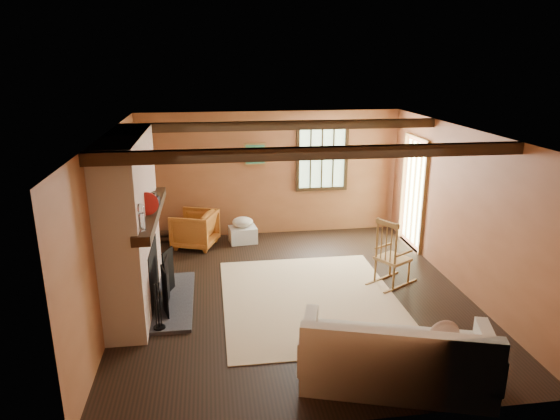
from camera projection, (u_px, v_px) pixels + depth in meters
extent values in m
plane|color=black|center=(294.00, 294.00, 7.38)|extent=(5.50, 5.50, 0.00)
cube|color=#9A5836|center=(271.00, 174.00, 9.64)|extent=(5.00, 0.02, 2.40)
cube|color=#9A5836|center=(347.00, 310.00, 4.43)|extent=(5.00, 0.02, 2.40)
cube|color=#9A5836|center=(112.00, 225.00, 6.70)|extent=(0.02, 5.50, 2.40)
cube|color=#9A5836|center=(461.00, 210.00, 7.37)|extent=(0.02, 5.50, 2.40)
cube|color=silver|center=(296.00, 132.00, 6.68)|extent=(5.00, 5.50, 0.02)
cube|color=#321E10|center=(314.00, 153.00, 5.57)|extent=(5.00, 0.12, 0.14)
cube|color=#321E10|center=(283.00, 125.00, 7.84)|extent=(5.00, 0.12, 0.14)
cube|color=#321E10|center=(322.00, 157.00, 9.65)|extent=(1.02, 0.06, 1.32)
cube|color=#B0D09F|center=(322.00, 157.00, 9.68)|extent=(0.90, 0.01, 1.20)
cube|color=#321E10|center=(322.00, 157.00, 9.66)|extent=(0.90, 0.03, 0.02)
cube|color=olive|center=(413.00, 193.00, 9.03)|extent=(0.06, 1.00, 2.06)
cube|color=#B0D09F|center=(415.00, 193.00, 9.04)|extent=(0.01, 0.80, 1.85)
cube|color=olive|center=(255.00, 154.00, 9.45)|extent=(0.42, 0.03, 0.42)
cube|color=#21655F|center=(255.00, 154.00, 9.44)|extent=(0.36, 0.01, 0.36)
cube|color=#B06444|center=(131.00, 224.00, 6.73)|extent=(0.50, 2.20, 2.40)
cube|color=black|center=(141.00, 275.00, 6.96)|extent=(0.38, 1.00, 0.85)
cube|color=#3E3D43|center=(174.00, 300.00, 7.14)|extent=(0.55, 1.80, 0.05)
cube|color=#321E10|center=(151.00, 213.00, 6.72)|extent=(0.22, 2.30, 0.12)
cube|color=black|center=(165.00, 291.00, 6.62)|extent=(0.10, 0.32, 0.66)
cube|color=black|center=(167.00, 281.00, 6.94)|extent=(0.04, 0.33, 0.66)
cube|color=black|center=(168.00, 271.00, 7.26)|extent=(0.13, 0.31, 0.66)
cylinder|color=black|center=(159.00, 327.00, 6.36)|extent=(0.15, 0.15, 0.02)
cylinder|color=black|center=(155.00, 307.00, 6.24)|extent=(0.01, 0.01, 0.62)
cylinder|color=black|center=(158.00, 306.00, 6.27)|extent=(0.01, 0.01, 0.62)
cylinder|color=black|center=(160.00, 305.00, 6.30)|extent=(0.01, 0.01, 0.62)
cylinder|color=white|center=(141.00, 222.00, 5.82)|extent=(0.10, 0.10, 0.21)
sphere|color=white|center=(140.00, 208.00, 5.77)|extent=(0.12, 0.12, 0.12)
cylinder|color=#B01914|center=(147.00, 204.00, 6.37)|extent=(0.30, 0.07, 0.30)
cube|color=black|center=(151.00, 201.00, 6.84)|extent=(0.24, 0.19, 0.12)
cylinder|color=#321E10|center=(153.00, 196.00, 7.10)|extent=(0.09, 0.09, 0.11)
cylinder|color=#321E10|center=(154.00, 194.00, 7.24)|extent=(0.07, 0.07, 0.08)
cube|color=beige|center=(310.00, 299.00, 7.22)|extent=(2.50, 3.00, 0.01)
cube|color=tan|center=(393.00, 259.00, 7.63)|extent=(0.58, 0.58, 0.05)
cube|color=olive|center=(388.00, 224.00, 7.34)|extent=(0.25, 0.38, 0.07)
cylinder|color=olive|center=(409.00, 271.00, 7.66)|extent=(0.03, 0.03, 0.40)
cylinder|color=olive|center=(390.00, 264.00, 7.93)|extent=(0.03, 0.03, 0.40)
cylinder|color=olive|center=(394.00, 278.00, 7.44)|extent=(0.03, 0.03, 0.40)
cylinder|color=olive|center=(375.00, 270.00, 7.71)|extent=(0.03, 0.03, 0.40)
cylinder|color=olive|center=(396.00, 245.00, 7.29)|extent=(0.03, 0.03, 0.68)
cylinder|color=olive|center=(377.00, 239.00, 7.56)|extent=(0.03, 0.03, 0.68)
cylinder|color=olive|center=(391.00, 245.00, 7.36)|extent=(0.02, 0.02, 0.56)
cylinder|color=olive|center=(386.00, 243.00, 7.43)|extent=(0.02, 0.02, 0.56)
cylinder|color=olive|center=(382.00, 242.00, 7.50)|extent=(0.02, 0.02, 0.56)
cube|color=olive|center=(404.00, 253.00, 7.43)|extent=(0.34, 0.22, 0.03)
cube|color=olive|center=(383.00, 246.00, 7.73)|extent=(0.34, 0.22, 0.03)
cube|color=olive|center=(400.00, 286.00, 7.60)|extent=(0.68, 0.42, 0.03)
cube|color=olive|center=(382.00, 278.00, 7.87)|extent=(0.68, 0.42, 0.03)
cube|color=beige|center=(395.00, 363.00, 5.35)|extent=(2.14, 1.43, 0.43)
cube|color=beige|center=(399.00, 356.00, 4.90)|extent=(1.92, 0.73, 0.54)
cube|color=beige|center=(308.00, 339.00, 5.43)|extent=(0.39, 0.89, 0.39)
cube|color=beige|center=(488.00, 355.00, 5.15)|extent=(0.39, 0.89, 0.39)
ellipsoid|color=beige|center=(444.00, 335.00, 5.27)|extent=(0.37, 0.22, 0.35)
cylinder|color=brown|center=(156.00, 240.00, 9.42)|extent=(0.38, 0.11, 0.11)
cylinder|color=brown|center=(163.00, 239.00, 9.44)|extent=(0.38, 0.11, 0.11)
cylinder|color=brown|center=(169.00, 239.00, 9.46)|extent=(0.38, 0.11, 0.11)
cylinder|color=brown|center=(155.00, 234.00, 9.39)|extent=(0.38, 0.11, 0.11)
cylinder|color=brown|center=(162.00, 234.00, 9.41)|extent=(0.38, 0.11, 0.11)
cylinder|color=brown|center=(169.00, 233.00, 9.42)|extent=(0.38, 0.11, 0.11)
cube|color=silver|center=(243.00, 235.00, 9.42)|extent=(0.54, 0.44, 0.30)
ellipsoid|color=beige|center=(243.00, 222.00, 9.35)|extent=(0.47, 0.41, 0.20)
imported|color=#BF6026|center=(195.00, 229.00, 9.15)|extent=(0.94, 0.93, 0.67)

